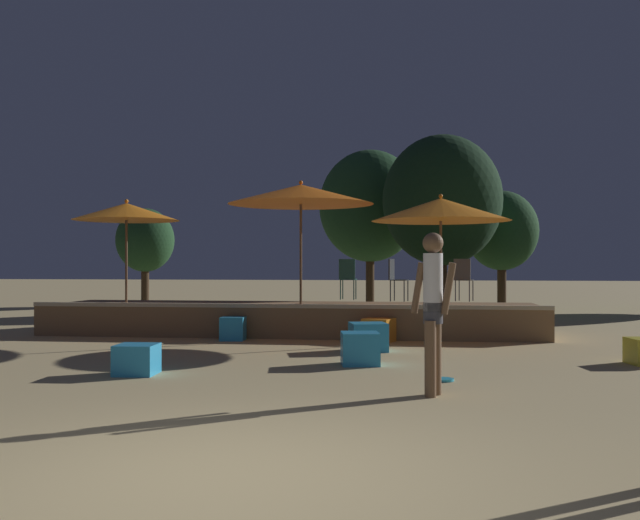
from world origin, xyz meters
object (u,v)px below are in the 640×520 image
object	(u,v)px
background_tree_1	(502,231)
background_tree_3	(442,200)
person_1	(433,305)
cube_seat_1	(360,349)
cube_seat_3	(368,337)
bistro_chair_0	(395,276)
patio_umbrella_0	(301,195)
cube_seat_0	(137,359)
cube_seat_4	(233,329)
bistro_chair_2	(463,276)
patio_umbrella_1	(441,210)
frisbee_disc	(443,380)
patio_umbrella_2	(126,212)
cube_seat_2	(379,330)
background_tree_0	(145,241)
bistro_chair_1	(348,275)
background_tree_4	(370,206)

from	to	relation	value
background_tree_1	background_tree_3	size ratio (longest dim) A/B	0.73
person_1	background_tree_1	bearing A→B (deg)	-168.79
cube_seat_1	background_tree_1	xyz separation A→B (m)	(3.59, 12.50, 2.29)
cube_seat_3	bistro_chair_0	distance (m)	3.25
patio_umbrella_0	cube_seat_0	world-z (taller)	patio_umbrella_0
cube_seat_4	bistro_chair_2	bearing A→B (deg)	21.63
patio_umbrella_1	bistro_chair_2	size ratio (longest dim) A/B	3.16
patio_umbrella_1	bistro_chair_2	xyz separation A→B (m)	(0.53, 1.44, -1.30)
cube_seat_0	bistro_chair_0	xyz separation A→B (m)	(3.33, 6.05, 1.04)
bistro_chair_2	frisbee_disc	xyz separation A→B (m)	(-0.69, -6.17, -1.22)
patio_umbrella_2	cube_seat_3	distance (m)	6.01
patio_umbrella_2	bistro_chair_0	xyz separation A→B (m)	(5.55, 1.06, -1.33)
cube_seat_2	person_1	xyz separation A→B (m)	(0.86, -5.49, 0.80)
bistro_chair_2	frisbee_disc	world-z (taller)	bistro_chair_2
cube_seat_3	background_tree_0	distance (m)	15.32
cube_seat_2	background_tree_1	size ratio (longest dim) A/B	0.17
cube_seat_4	bistro_chair_1	size ratio (longest dim) A/B	0.54
patio_umbrella_0	person_1	bearing A→B (deg)	-67.33
frisbee_disc	background_tree_3	xyz separation A→B (m)	(0.48, 11.49, 3.29)
cube_seat_2	patio_umbrella_0	bearing A→B (deg)	169.52
patio_umbrella_1	frisbee_disc	xyz separation A→B (m)	(-0.17, -4.73, -2.52)
person_1	frisbee_disc	world-z (taller)	person_1
cube_seat_2	bistro_chair_0	distance (m)	1.94
cube_seat_4	bistro_chair_0	size ratio (longest dim) A/B	0.54
background_tree_1	cube_seat_0	bearing A→B (deg)	-115.25
cube_seat_1	person_1	size ratio (longest dim) A/B	0.34
patio_umbrella_1	cube_seat_3	bearing A→B (deg)	-126.77
person_1	bistro_chair_1	xyz separation A→B (m)	(-1.65, 7.61, 0.21)
cube_seat_1	cube_seat_2	bearing A→B (deg)	87.50
patio_umbrella_2	person_1	bearing A→B (deg)	-44.61
cube_seat_3	background_tree_0	world-z (taller)	background_tree_0
cube_seat_0	bistro_chair_1	distance (m)	7.01
bistro_chair_0	bistro_chair_2	bearing A→B (deg)	-70.85
cube_seat_1	patio_umbrella_0	bearing A→B (deg)	112.60
patio_umbrella_0	patio_umbrella_1	distance (m)	2.75
background_tree_1	background_tree_0	bearing A→B (deg)	172.75
cube_seat_2	person_1	size ratio (longest dim) A/B	0.36
patio_umbrella_1	bistro_chair_0	size ratio (longest dim) A/B	3.16
background_tree_0	background_tree_1	xyz separation A→B (m)	(12.33, -1.57, 0.20)
background_tree_1	background_tree_3	world-z (taller)	background_tree_3
bistro_chair_1	frisbee_disc	world-z (taller)	bistro_chair_1
bistro_chair_0	background_tree_0	world-z (taller)	background_tree_0
background_tree_0	background_tree_4	distance (m)	8.28
cube_seat_3	background_tree_0	size ratio (longest dim) A/B	0.21
cube_seat_3	background_tree_3	size ratio (longest dim) A/B	0.14
bistro_chair_2	background_tree_4	bearing A→B (deg)	-54.54
cube_seat_3	frisbee_disc	world-z (taller)	cube_seat_3
background_tree_0	patio_umbrella_0	bearing A→B (deg)	-55.51
person_1	background_tree_1	world-z (taller)	background_tree_1
patio_umbrella_0	background_tree_3	world-z (taller)	background_tree_3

